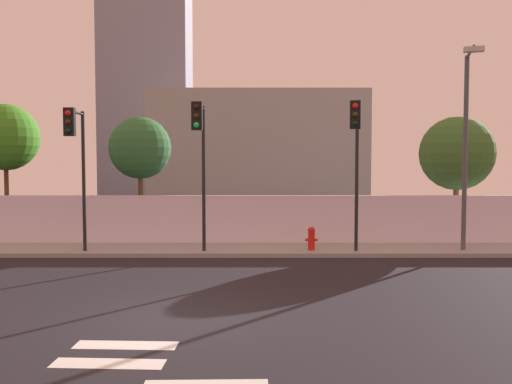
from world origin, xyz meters
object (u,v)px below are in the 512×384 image
(fire_hydrant, at_px, (312,238))
(roadside_tree_midleft, at_px, (140,148))
(roadside_tree_leftmost, at_px, (5,138))
(traffic_light_left, at_px, (200,145))
(traffic_light_right, at_px, (76,149))
(street_lamp_curbside, at_px, (467,135))
(traffic_light_center, at_px, (356,144))
(roadside_tree_midright, at_px, (457,154))

(fire_hydrant, xyz_separation_m, roadside_tree_midleft, (-6.63, 3.17, 3.19))
(roadside_tree_leftmost, height_order, roadside_tree_midleft, roadside_tree_leftmost)
(traffic_light_left, distance_m, traffic_light_right, 4.10)
(traffic_light_right, distance_m, roadside_tree_midleft, 4.18)
(traffic_light_right, relative_size, street_lamp_curbside, 0.71)
(street_lamp_curbside, bearing_deg, traffic_light_left, -175.82)
(traffic_light_left, distance_m, roadside_tree_midleft, 4.94)
(street_lamp_curbside, distance_m, fire_hydrant, 6.34)
(traffic_light_left, distance_m, traffic_light_center, 5.14)
(traffic_light_center, bearing_deg, roadside_tree_leftmost, 163.56)
(traffic_light_right, distance_m, street_lamp_curbside, 13.14)
(traffic_light_right, relative_size, fire_hydrant, 5.86)
(traffic_light_center, xyz_separation_m, roadside_tree_midright, (4.84, 3.97, -0.24))
(traffic_light_center, distance_m, fire_hydrant, 3.59)
(traffic_light_left, distance_m, roadside_tree_midright, 10.77)
(traffic_light_right, height_order, roadside_tree_midleft, roadside_tree_midleft)
(traffic_light_left, relative_size, traffic_light_center, 0.99)
(fire_hydrant, height_order, roadside_tree_midleft, roadside_tree_midleft)
(street_lamp_curbside, bearing_deg, roadside_tree_leftmost, 168.98)
(traffic_light_left, xyz_separation_m, fire_hydrant, (3.77, 0.86, -3.19))
(traffic_light_center, height_order, roadside_tree_midright, traffic_light_center)
(traffic_light_center, relative_size, roadside_tree_midright, 0.99)
(traffic_light_left, bearing_deg, roadside_tree_midright, 22.01)
(traffic_light_center, height_order, fire_hydrant, traffic_light_center)
(traffic_light_left, bearing_deg, roadside_tree_midleft, 125.34)
(roadside_tree_midleft, bearing_deg, traffic_light_left, -54.66)
(traffic_light_center, xyz_separation_m, fire_hydrant, (-1.37, 0.80, -3.21))
(traffic_light_left, relative_size, street_lamp_curbside, 0.74)
(roadside_tree_midleft, bearing_deg, traffic_light_center, -26.39)
(street_lamp_curbside, height_order, roadside_tree_leftmost, street_lamp_curbside)
(traffic_light_right, relative_size, roadside_tree_midleft, 0.95)
(street_lamp_curbside, bearing_deg, roadside_tree_midright, 74.11)
(traffic_light_center, bearing_deg, roadside_tree_midright, 39.38)
(street_lamp_curbside, bearing_deg, traffic_light_center, -171.26)
(traffic_light_center, bearing_deg, roadside_tree_midleft, 153.61)
(traffic_light_center, xyz_separation_m, street_lamp_curbside, (3.88, 0.60, 0.33))
(street_lamp_curbside, height_order, fire_hydrant, street_lamp_curbside)
(roadside_tree_leftmost, bearing_deg, traffic_light_right, -43.42)
(traffic_light_left, height_order, roadside_tree_midleft, traffic_light_left)
(traffic_light_left, bearing_deg, traffic_light_center, 0.70)
(street_lamp_curbside, height_order, roadside_tree_midright, street_lamp_curbside)
(roadside_tree_leftmost, bearing_deg, roadside_tree_midright, -0.00)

